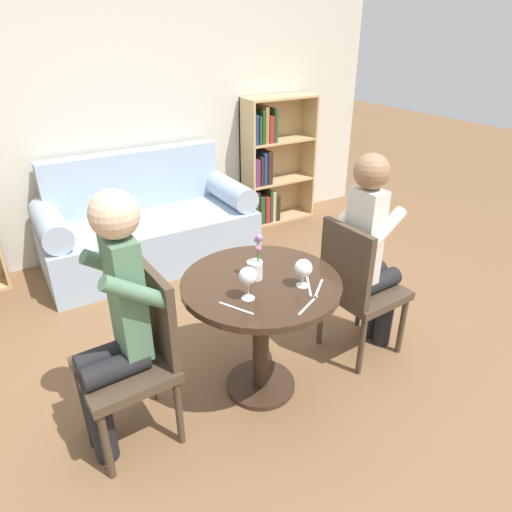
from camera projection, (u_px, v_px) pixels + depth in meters
name	position (u px, v px, depth m)	size (l,w,h in m)	color
ground_plane	(260.00, 386.00, 2.66)	(16.00, 16.00, 0.00)	brown
back_wall	(118.00, 96.00, 3.79)	(5.20, 0.05, 2.70)	beige
round_table	(261.00, 308.00, 2.41)	(0.83, 0.83, 0.71)	#382619
couch	(148.00, 228.00, 3.94)	(1.75, 0.80, 0.92)	#9EB2C6
bookshelf_right	(269.00, 165.00, 4.66)	(0.75, 0.28, 1.26)	tan
chair_left	(138.00, 352.00, 2.17)	(0.44, 0.44, 0.90)	#473828
chair_right	(357.00, 285.00, 2.72)	(0.44, 0.44, 0.90)	#473828
person_left	(114.00, 323.00, 2.03)	(0.43, 0.35, 1.31)	black
person_right	(371.00, 254.00, 2.69)	(0.43, 0.36, 1.29)	black
wine_glass_left	(248.00, 277.00, 2.13)	(0.09, 0.09, 0.17)	white
wine_glass_right	(303.00, 269.00, 2.25)	(0.09, 0.09, 0.15)	white
flower_vase	(255.00, 265.00, 2.32)	(0.08, 0.08, 0.25)	silver
knife_left_setting	(308.00, 305.00, 2.13)	(0.18, 0.09, 0.00)	silver
fork_left_setting	(236.00, 308.00, 2.11)	(0.10, 0.17, 0.00)	silver
knife_right_setting	(318.00, 289.00, 2.26)	(0.15, 0.13, 0.00)	silver
fork_right_setting	(309.00, 286.00, 2.29)	(0.11, 0.17, 0.00)	silver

